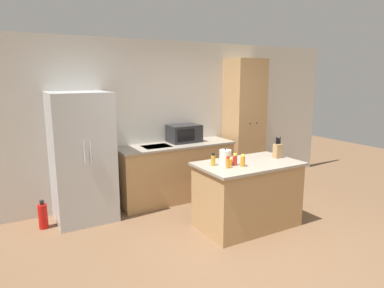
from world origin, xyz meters
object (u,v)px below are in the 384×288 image
at_px(pantry_cabinet, 244,124).
at_px(microwave, 184,133).
at_px(refrigerator, 82,157).
at_px(spice_bottle_pale_salt, 231,162).
at_px(kettle, 225,157).
at_px(spice_bottle_green_herb, 243,161).
at_px(fire_extinguisher, 43,216).
at_px(spice_bottle_short_red, 213,160).
at_px(spice_bottle_tall_dark, 228,163).
at_px(knife_block, 278,150).
at_px(spice_bottle_amber_oil, 235,160).

xyz_separation_m(pantry_cabinet, microwave, (-1.22, 0.05, -0.08)).
height_order(refrigerator, spice_bottle_pale_salt, refrigerator).
relative_size(pantry_cabinet, kettle, 10.98).
bearing_deg(pantry_cabinet, spice_bottle_green_herb, -128.56).
bearing_deg(fire_extinguisher, refrigerator, 5.29).
bearing_deg(spice_bottle_short_red, spice_bottle_tall_dark, -65.14).
bearing_deg(knife_block, spice_bottle_tall_dark, -174.09).
bearing_deg(spice_bottle_tall_dark, microwave, 81.45).
xyz_separation_m(microwave, spice_bottle_amber_oil, (-0.08, -1.52, -0.12)).
bearing_deg(pantry_cabinet, spice_bottle_amber_oil, -131.55).
height_order(knife_block, spice_bottle_short_red, knife_block).
bearing_deg(spice_bottle_tall_dark, spice_bottle_short_red, 114.86).
height_order(spice_bottle_short_red, fire_extinguisher, spice_bottle_short_red).
bearing_deg(spice_bottle_pale_salt, fire_extinguisher, 148.44).
bearing_deg(spice_bottle_green_herb, microwave, 89.08).
distance_m(knife_block, spice_bottle_pale_salt, 0.84).
xyz_separation_m(microwave, spice_bottle_pale_salt, (-0.15, -1.53, -0.14)).
xyz_separation_m(pantry_cabinet, spice_bottle_short_red, (-1.55, -1.34, -0.20)).
height_order(refrigerator, fire_extinguisher, refrigerator).
bearing_deg(spice_bottle_tall_dark, spice_bottle_green_herb, -7.85).
height_order(microwave, spice_bottle_green_herb, microwave).
bearing_deg(microwave, knife_block, -65.26).
xyz_separation_m(pantry_cabinet, spice_bottle_green_herb, (-1.25, -1.57, -0.20)).
xyz_separation_m(refrigerator, pantry_cabinet, (2.94, 0.10, 0.26)).
xyz_separation_m(knife_block, kettle, (-0.84, 0.09, -0.01)).
bearing_deg(spice_bottle_amber_oil, spice_bottle_tall_dark, -156.71).
bearing_deg(kettle, spice_bottle_green_herb, -59.78).
distance_m(spice_bottle_tall_dark, spice_bottle_short_red, 0.22).
bearing_deg(spice_bottle_pale_salt, pantry_cabinet, 47.02).
relative_size(pantry_cabinet, microwave, 4.42).
bearing_deg(microwave, spice_bottle_green_herb, -90.92).
bearing_deg(kettle, microwave, 83.92).
relative_size(refrigerator, fire_extinguisher, 4.59).
distance_m(microwave, knife_block, 1.65).
relative_size(microwave, fire_extinguisher, 1.33).
xyz_separation_m(refrigerator, microwave, (1.72, 0.16, 0.17)).
bearing_deg(spice_bottle_pale_salt, spice_bottle_tall_dark, -144.56).
height_order(refrigerator, spice_bottle_green_herb, refrigerator).
relative_size(microwave, spice_bottle_amber_oil, 3.41).
relative_size(pantry_cabinet, spice_bottle_tall_dark, 15.42).
distance_m(refrigerator, knife_block, 2.76).
bearing_deg(knife_block, spice_bottle_short_red, 174.34).
relative_size(refrigerator, spice_bottle_amber_oil, 11.77).
distance_m(pantry_cabinet, knife_block, 1.54).
height_order(pantry_cabinet, spice_bottle_tall_dark, pantry_cabinet).
bearing_deg(spice_bottle_green_herb, spice_bottle_pale_salt, 143.39).
bearing_deg(kettle, refrigerator, 141.48).
bearing_deg(spice_bottle_tall_dark, pantry_cabinet, 46.43).
bearing_deg(kettle, spice_bottle_pale_salt, -90.25).
bearing_deg(knife_block, fire_extinguisher, 156.72).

